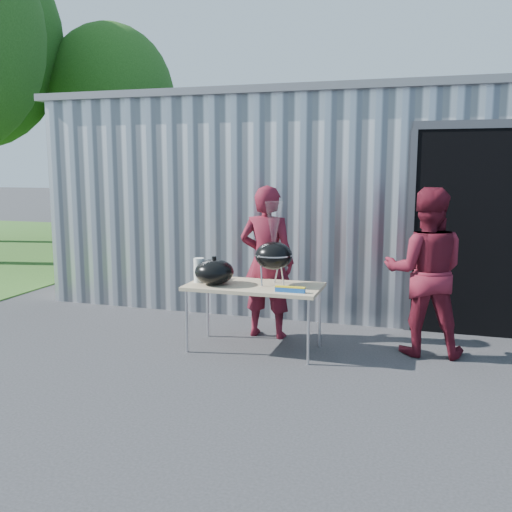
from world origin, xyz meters
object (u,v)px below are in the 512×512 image
(folding_table, at_px, (254,288))
(person_cook, at_px, (267,262))
(person_bystander, at_px, (425,272))
(kettle_grill, at_px, (274,248))

(folding_table, xyz_separation_m, person_cook, (-0.01, 0.54, 0.21))
(person_cook, xyz_separation_m, person_bystander, (1.84, -0.11, -0.00))
(kettle_grill, height_order, person_cook, person_cook)
(person_cook, distance_m, person_bystander, 1.84)
(folding_table, height_order, person_bystander, person_bystander)
(folding_table, relative_size, person_bystander, 0.81)
(person_bystander, bearing_deg, folding_table, 9.56)
(folding_table, distance_m, person_bystander, 1.89)
(folding_table, distance_m, person_cook, 0.58)
(folding_table, xyz_separation_m, kettle_grill, (0.21, 0.05, 0.46))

